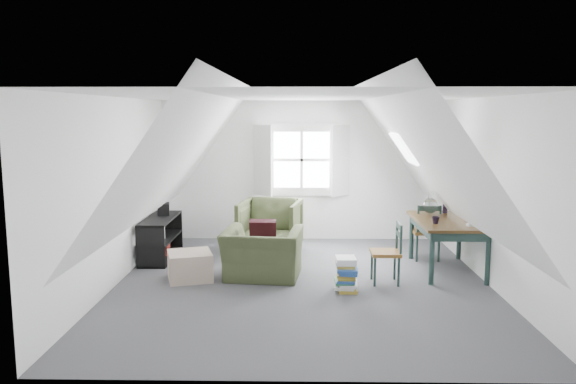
{
  "coord_description": "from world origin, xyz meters",
  "views": [
    {
      "loc": [
        -0.06,
        -7.3,
        2.3
      ],
      "look_at": [
        -0.2,
        0.6,
        1.17
      ],
      "focal_mm": 35.0,
      "sensor_mm": 36.0,
      "label": 1
    }
  ],
  "objects_px": {
    "armchair_far": "(270,253)",
    "ottoman": "(190,266)",
    "armchair_near": "(263,278)",
    "dining_chair_near": "(388,252)",
    "magazine_stack": "(346,274)",
    "media_shelf": "(160,240)",
    "dining_chair_far": "(426,231)",
    "dining_table": "(447,226)"
  },
  "relations": [
    {
      "from": "ottoman",
      "to": "armchair_far",
      "type": "bearing_deg",
      "value": 55.43
    },
    {
      "from": "armchair_near",
      "to": "media_shelf",
      "type": "xyz_separation_m",
      "value": [
        -1.68,
        1.0,
        0.3
      ]
    },
    {
      "from": "armchair_near",
      "to": "dining_chair_near",
      "type": "distance_m",
      "value": 1.77
    },
    {
      "from": "ottoman",
      "to": "media_shelf",
      "type": "bearing_deg",
      "value": 121.89
    },
    {
      "from": "armchair_near",
      "to": "armchair_far",
      "type": "relative_size",
      "value": 1.09
    },
    {
      "from": "media_shelf",
      "to": "magazine_stack",
      "type": "bearing_deg",
      "value": -28.91
    },
    {
      "from": "dining_table",
      "to": "dining_chair_far",
      "type": "height_order",
      "value": "dining_chair_far"
    },
    {
      "from": "ottoman",
      "to": "media_shelf",
      "type": "relative_size",
      "value": 0.45
    },
    {
      "from": "armchair_far",
      "to": "magazine_stack",
      "type": "bearing_deg",
      "value": -51.29
    },
    {
      "from": "dining_chair_near",
      "to": "magazine_stack",
      "type": "relative_size",
      "value": 1.89
    },
    {
      "from": "armchair_far",
      "to": "dining_chair_near",
      "type": "xyz_separation_m",
      "value": [
        1.67,
        -1.62,
        0.43
      ]
    },
    {
      "from": "armchair_near",
      "to": "magazine_stack",
      "type": "xyz_separation_m",
      "value": [
        1.12,
        -0.56,
        0.22
      ]
    },
    {
      "from": "dining_chair_near",
      "to": "armchair_far",
      "type": "bearing_deg",
      "value": -138.21
    },
    {
      "from": "dining_table",
      "to": "magazine_stack",
      "type": "bearing_deg",
      "value": -145.98
    },
    {
      "from": "dining_chair_near",
      "to": "media_shelf",
      "type": "bearing_deg",
      "value": -113.75
    },
    {
      "from": "dining_table",
      "to": "magazine_stack",
      "type": "distance_m",
      "value": 1.86
    },
    {
      "from": "dining_chair_far",
      "to": "media_shelf",
      "type": "distance_m",
      "value": 4.18
    },
    {
      "from": "dining_chair_near",
      "to": "magazine_stack",
      "type": "bearing_deg",
      "value": -63.23
    },
    {
      "from": "dining_chair_far",
      "to": "dining_chair_near",
      "type": "height_order",
      "value": "dining_chair_far"
    },
    {
      "from": "ottoman",
      "to": "dining_table",
      "type": "relative_size",
      "value": 0.38
    },
    {
      "from": "dining_table",
      "to": "media_shelf",
      "type": "distance_m",
      "value": 4.4
    },
    {
      "from": "ottoman",
      "to": "dining_chair_near",
      "type": "bearing_deg",
      "value": -2.45
    },
    {
      "from": "dining_chair_far",
      "to": "armchair_far",
      "type": "bearing_deg",
      "value": 6.5
    },
    {
      "from": "dining_table",
      "to": "magazine_stack",
      "type": "relative_size",
      "value": 3.46
    },
    {
      "from": "armchair_near",
      "to": "armchair_far",
      "type": "distance_m",
      "value": 1.41
    },
    {
      "from": "dining_chair_near",
      "to": "media_shelf",
      "type": "distance_m",
      "value": 3.6
    },
    {
      "from": "armchair_far",
      "to": "armchair_near",
      "type": "bearing_deg",
      "value": -81.65
    },
    {
      "from": "dining_table",
      "to": "dining_chair_far",
      "type": "distance_m",
      "value": 0.66
    },
    {
      "from": "armchair_far",
      "to": "media_shelf",
      "type": "bearing_deg",
      "value": -156.74
    },
    {
      "from": "armchair_near",
      "to": "armchair_far",
      "type": "xyz_separation_m",
      "value": [
        0.04,
        1.41,
        0.0
      ]
    },
    {
      "from": "dining_table",
      "to": "dining_chair_near",
      "type": "bearing_deg",
      "value": -145.31
    },
    {
      "from": "dining_table",
      "to": "ottoman",
      "type": "bearing_deg",
      "value": -170.29
    },
    {
      "from": "armchair_far",
      "to": "media_shelf",
      "type": "xyz_separation_m",
      "value": [
        -1.72,
        -0.41,
        0.3
      ]
    },
    {
      "from": "armchair_far",
      "to": "ottoman",
      "type": "xyz_separation_m",
      "value": [
        -1.04,
        -1.5,
        0.19
      ]
    },
    {
      "from": "dining_chair_near",
      "to": "media_shelf",
      "type": "relative_size",
      "value": 0.65
    },
    {
      "from": "armchair_near",
      "to": "ottoman",
      "type": "height_order",
      "value": "ottoman"
    },
    {
      "from": "ottoman",
      "to": "dining_chair_far",
      "type": "distance_m",
      "value": 3.68
    },
    {
      "from": "armchair_far",
      "to": "dining_table",
      "type": "distance_m",
      "value": 2.89
    },
    {
      "from": "armchair_near",
      "to": "ottoman",
      "type": "relative_size",
      "value": 1.84
    },
    {
      "from": "magazine_stack",
      "to": "media_shelf",
      "type": "bearing_deg",
      "value": 150.92
    },
    {
      "from": "dining_chair_far",
      "to": "dining_chair_near",
      "type": "relative_size",
      "value": 1.07
    },
    {
      "from": "armchair_near",
      "to": "armchair_far",
      "type": "height_order",
      "value": "armchair_far"
    }
  ]
}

